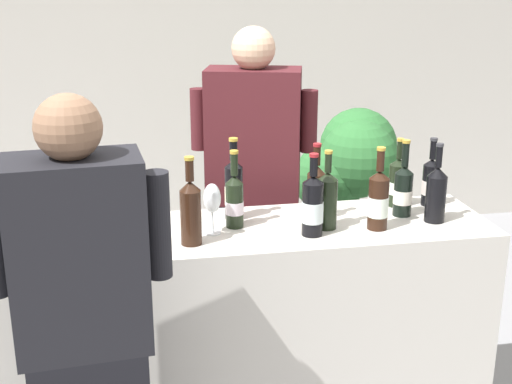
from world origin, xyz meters
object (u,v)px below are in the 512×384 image
object	(u,v)px
wine_bottle_0	(102,210)
wine_bottle_6	(378,200)
wine_bottle_10	(313,206)
wine_bottle_11	(235,200)
wine_bottle_1	(436,193)
wine_bottle_2	(398,182)
wine_bottle_5	(431,182)
wine_bottle_9	(403,190)
wine_bottle_3	(316,191)
wine_bottle_8	(327,199)
ice_bucket	(22,211)
wine_glass	(212,200)
wine_bottle_4	(191,210)
potted_shrub	(346,180)
person_guest	(88,360)
wine_bottle_7	(234,189)
person_server	(254,211)

from	to	relation	value
wine_bottle_0	wine_bottle_6	world-z (taller)	wine_bottle_0
wine_bottle_10	wine_bottle_11	bearing A→B (deg)	153.09
wine_bottle_1	wine_bottle_2	world-z (taller)	wine_bottle_1
wine_bottle_5	wine_bottle_9	size ratio (longest dim) A/B	0.93
wine_bottle_6	wine_bottle_11	bearing A→B (deg)	167.38
wine_bottle_3	wine_bottle_5	bearing A→B (deg)	8.03
wine_bottle_8	ice_bucket	distance (m)	1.18
wine_bottle_0	wine_bottle_2	bearing A→B (deg)	8.94
wine_bottle_0	wine_glass	xyz separation A→B (m)	(0.41, 0.01, 0.01)
wine_bottle_10	wine_bottle_6	bearing A→B (deg)	3.99
wine_bottle_4	wine_bottle_11	size ratio (longest dim) A/B	1.07
wine_bottle_4	ice_bucket	world-z (taller)	wine_bottle_4
wine_bottle_5	potted_shrub	world-z (taller)	wine_bottle_5
wine_bottle_3	person_guest	xyz separation A→B (m)	(-0.91, -0.63, -0.30)
wine_bottle_7	wine_bottle_3	bearing A→B (deg)	-10.77
wine_bottle_3	wine_bottle_9	world-z (taller)	wine_bottle_9
wine_bottle_5	wine_bottle_6	size ratio (longest dim) A/B	0.90
wine_bottle_0	wine_bottle_5	world-z (taller)	wine_bottle_0
wine_bottle_4	wine_bottle_8	xyz separation A→B (m)	(0.54, 0.07, -0.01)
wine_bottle_3	wine_bottle_8	bearing A→B (deg)	-83.58
wine_bottle_0	wine_bottle_1	size ratio (longest dim) A/B	1.03
wine_bottle_2	potted_shrub	xyz separation A→B (m)	(0.10, 1.01, -0.30)
wine_bottle_0	wine_bottle_8	size ratio (longest dim) A/B	1.06
wine_bottle_7	person_guest	world-z (taller)	person_guest
wine_bottle_10	potted_shrub	distance (m)	1.43
wine_bottle_4	wine_bottle_11	xyz separation A→B (m)	(0.19, 0.15, -0.02)
wine_bottle_4	wine_bottle_8	bearing A→B (deg)	7.20
wine_bottle_1	ice_bucket	bearing A→B (deg)	175.73
wine_bottle_1	wine_bottle_0	bearing A→B (deg)	179.19
wine_glass	person_guest	size ratio (longest dim) A/B	0.12
ice_bucket	potted_shrub	xyz separation A→B (m)	(1.65, 1.11, -0.30)
ice_bucket	wine_bottle_3	bearing A→B (deg)	0.02
potted_shrub	person_server	bearing A→B (deg)	-139.75
wine_glass	wine_bottle_8	bearing A→B (deg)	-2.92
wine_bottle_8	person_server	size ratio (longest dim) A/B	0.18
ice_bucket	wine_bottle_9	bearing A→B (deg)	-1.06
wine_bottle_6	wine_bottle_4	bearing A→B (deg)	-178.00
wine_bottle_9	wine_bottle_10	distance (m)	0.45
wine_bottle_10	wine_bottle_1	bearing A→B (deg)	6.06
wine_bottle_0	potted_shrub	xyz separation A→B (m)	(1.34, 1.21, -0.32)
wine_bottle_6	wine_glass	bearing A→B (deg)	174.20
wine_bottle_7	wine_bottle_11	bearing A→B (deg)	-97.18
wine_glass	wine_bottle_1	bearing A→B (deg)	-1.80
wine_bottle_6	potted_shrub	bearing A→B (deg)	77.41
wine_bottle_8	person_server	world-z (taller)	person_server
wine_bottle_4	wine_bottle_10	size ratio (longest dim) A/B	1.04
wine_bottle_1	wine_glass	distance (m)	0.91
wine_bottle_8	ice_bucket	bearing A→B (deg)	174.34
wine_bottle_9	wine_glass	size ratio (longest dim) A/B	1.59
potted_shrub	wine_glass	bearing A→B (deg)	-127.83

